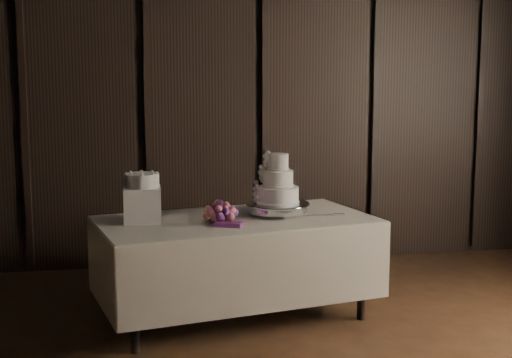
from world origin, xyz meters
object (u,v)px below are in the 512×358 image
at_px(wedding_cake, 275,184).
at_px(small_cake, 142,180).
at_px(display_table, 236,264).
at_px(cake_stand, 278,209).
at_px(bouquet, 219,214).
at_px(box_pedestal, 142,204).

height_order(wedding_cake, small_cake, wedding_cake).
bearing_deg(display_table, small_cake, 166.60).
height_order(display_table, cake_stand, cake_stand).
bearing_deg(bouquet, box_pedestal, 163.68).
distance_m(wedding_cake, bouquet, 0.52).
bearing_deg(cake_stand, display_table, -166.80).
bearing_deg(wedding_cake, cake_stand, 44.33).
distance_m(bouquet, small_cake, 0.60).
xyz_separation_m(bouquet, box_pedestal, (-0.53, 0.16, 0.06)).
relative_size(bouquet, box_pedestal, 1.55).
height_order(wedding_cake, box_pedestal, wedding_cake).
xyz_separation_m(cake_stand, box_pedestal, (-1.01, -0.06, 0.08)).
bearing_deg(small_cake, cake_stand, 3.46).
height_order(display_table, bouquet, bouquet).
xyz_separation_m(display_table, cake_stand, (0.33, 0.08, 0.39)).
bearing_deg(box_pedestal, bouquet, -16.32).
relative_size(display_table, bouquet, 5.36).
relative_size(cake_stand, small_cake, 1.96).
bearing_deg(box_pedestal, cake_stand, 3.46).
relative_size(cake_stand, box_pedestal, 1.86).
bearing_deg(cake_stand, box_pedestal, -176.54).
bearing_deg(bouquet, cake_stand, 24.74).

